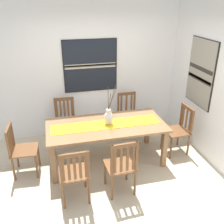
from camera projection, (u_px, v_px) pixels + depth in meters
The scene contains 13 objects.
ground_plane at pixel (114, 181), 4.15m from camera, with size 6.40×6.40×0.03m, color beige.
wall_back at pixel (92, 70), 5.23m from camera, with size 6.40×0.12×2.70m, color white.
dining_table at pixel (106, 129), 4.39m from camera, with size 2.02×0.96×0.73m.
table_runner at pixel (106, 124), 4.35m from camera, with size 1.86×0.36×0.01m, color gold.
centerpiece_vase at pixel (109, 117), 4.29m from camera, with size 0.24×0.20×0.72m.
chair_0 at pixel (65, 119), 5.12m from camera, with size 0.44×0.44×0.89m.
chair_1 at pixel (179, 129), 4.74m from camera, with size 0.44×0.44×0.92m.
chair_2 at pixel (74, 174), 3.55m from camera, with size 0.43×0.43×0.90m.
chair_3 at pixel (121, 166), 3.70m from camera, with size 0.44×0.44×0.94m.
chair_4 at pixel (128, 114), 5.38m from camera, with size 0.42×0.42×0.90m.
chair_5 at pixel (20, 149), 4.13m from camera, with size 0.45×0.45×0.88m.
painting_on_back_wall at pixel (90, 66), 5.11m from camera, with size 1.09×0.05×1.06m.
painting_on_side_wall at pixel (201, 73), 4.57m from camera, with size 0.05×0.80×1.21m.
Camera 1 is at (-0.83, -3.20, 2.74)m, focal length 40.75 mm.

